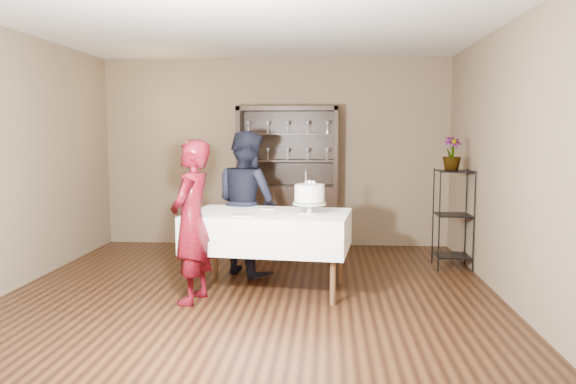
{
  "coord_description": "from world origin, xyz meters",
  "views": [
    {
      "loc": [
        0.77,
        -5.64,
        1.63
      ],
      "look_at": [
        0.36,
        0.1,
        1.03
      ],
      "focal_mm": 35.0,
      "sensor_mm": 36.0,
      "label": 1
    }
  ],
  "objects_px": {
    "potted_plant": "(452,154)",
    "cake_table": "(269,231)",
    "china_hutch": "(288,202)",
    "plant_etagere": "(453,215)",
    "man": "(247,203)",
    "cake": "(309,195)",
    "woman": "(192,222)"
  },
  "relations": [
    {
      "from": "man",
      "to": "cake_table",
      "type": "bearing_deg",
      "value": 159.53
    },
    {
      "from": "potted_plant",
      "to": "cake",
      "type": "bearing_deg",
      "value": -144.86
    },
    {
      "from": "china_hutch",
      "to": "man",
      "type": "height_order",
      "value": "china_hutch"
    },
    {
      "from": "potted_plant",
      "to": "plant_etagere",
      "type": "bearing_deg",
      "value": 37.63
    },
    {
      "from": "woman",
      "to": "man",
      "type": "relative_size",
      "value": 0.95
    },
    {
      "from": "man",
      "to": "plant_etagere",
      "type": "bearing_deg",
      "value": -125.34
    },
    {
      "from": "man",
      "to": "potted_plant",
      "type": "bearing_deg",
      "value": -125.94
    },
    {
      "from": "plant_etagere",
      "to": "man",
      "type": "height_order",
      "value": "man"
    },
    {
      "from": "man",
      "to": "cake",
      "type": "relative_size",
      "value": 3.56
    },
    {
      "from": "china_hutch",
      "to": "cake_table",
      "type": "relative_size",
      "value": 1.15
    },
    {
      "from": "china_hutch",
      "to": "woman",
      "type": "bearing_deg",
      "value": -105.52
    },
    {
      "from": "china_hutch",
      "to": "man",
      "type": "xyz_separation_m",
      "value": [
        -0.37,
        -1.5,
        0.17
      ]
    },
    {
      "from": "plant_etagere",
      "to": "man",
      "type": "bearing_deg",
      "value": -169.63
    },
    {
      "from": "plant_etagere",
      "to": "potted_plant",
      "type": "relative_size",
      "value": 2.98
    },
    {
      "from": "woman",
      "to": "cake",
      "type": "relative_size",
      "value": 3.37
    },
    {
      "from": "potted_plant",
      "to": "woman",
      "type": "bearing_deg",
      "value": -150.62
    },
    {
      "from": "china_hutch",
      "to": "woman",
      "type": "height_order",
      "value": "china_hutch"
    },
    {
      "from": "plant_etagere",
      "to": "woman",
      "type": "relative_size",
      "value": 0.76
    },
    {
      "from": "cake_table",
      "to": "man",
      "type": "height_order",
      "value": "man"
    },
    {
      "from": "china_hutch",
      "to": "potted_plant",
      "type": "xyz_separation_m",
      "value": [
        2.04,
        -1.09,
        0.72
      ]
    },
    {
      "from": "man",
      "to": "cake",
      "type": "xyz_separation_m",
      "value": [
        0.75,
        -0.75,
        0.18
      ]
    },
    {
      "from": "woman",
      "to": "cake",
      "type": "xyz_separation_m",
      "value": [
        1.12,
        0.4,
        0.22
      ]
    },
    {
      "from": "potted_plant",
      "to": "cake_table",
      "type": "bearing_deg",
      "value": -151.85
    },
    {
      "from": "cake_table",
      "to": "man",
      "type": "relative_size",
      "value": 1.05
    },
    {
      "from": "woman",
      "to": "plant_etagere",
      "type": "bearing_deg",
      "value": 129.44
    },
    {
      "from": "china_hutch",
      "to": "plant_etagere",
      "type": "bearing_deg",
      "value": -26.83
    },
    {
      "from": "china_hutch",
      "to": "man",
      "type": "relative_size",
      "value": 1.2
    },
    {
      "from": "china_hutch",
      "to": "plant_etagere",
      "type": "xyz_separation_m",
      "value": [
        2.08,
        -1.05,
        -0.01
      ]
    },
    {
      "from": "cake",
      "to": "china_hutch",
      "type": "bearing_deg",
      "value": 99.63
    },
    {
      "from": "cake",
      "to": "potted_plant",
      "type": "relative_size",
      "value": 1.16
    },
    {
      "from": "plant_etagere",
      "to": "woman",
      "type": "distance_m",
      "value": 3.24
    },
    {
      "from": "plant_etagere",
      "to": "man",
      "type": "xyz_separation_m",
      "value": [
        -2.45,
        -0.45,
        0.18
      ]
    }
  ]
}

